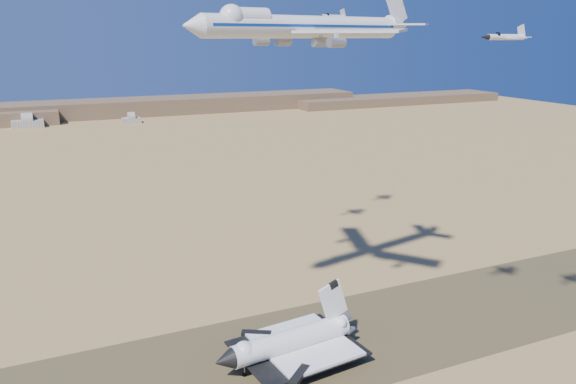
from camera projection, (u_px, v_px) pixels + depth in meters
name	position (u px, v px, depth m)	size (l,w,h in m)	color
ground	(256.00, 361.00, 159.19)	(1200.00, 1200.00, 0.00)	#B0824E
runway	(256.00, 360.00, 159.18)	(600.00, 50.00, 0.06)	brown
ridgeline	(146.00, 109.00, 646.79)	(960.00, 90.00, 18.00)	brown
hangars	(23.00, 124.00, 553.93)	(200.50, 29.50, 30.00)	#AFA99B
shuttle	(290.00, 343.00, 157.26)	(44.00, 30.11, 21.61)	white
carrier_747	(300.00, 27.00, 152.74)	(77.02, 58.28, 19.13)	silver
crew_a	(316.00, 367.00, 154.56)	(0.61, 0.40, 1.68)	orange
crew_b	(321.00, 363.00, 156.08)	(0.88, 0.51, 1.81)	orange
crew_c	(336.00, 365.00, 155.16)	(1.11, 0.57, 1.89)	orange
chase_jet_a	(505.00, 37.00, 132.68)	(14.78, 8.00, 3.68)	silver
chase_jet_e	(287.00, 25.00, 202.26)	(16.23, 9.13, 4.07)	silver
chase_jet_f	(333.00, 16.00, 224.72)	(15.89, 9.26, 4.05)	silver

